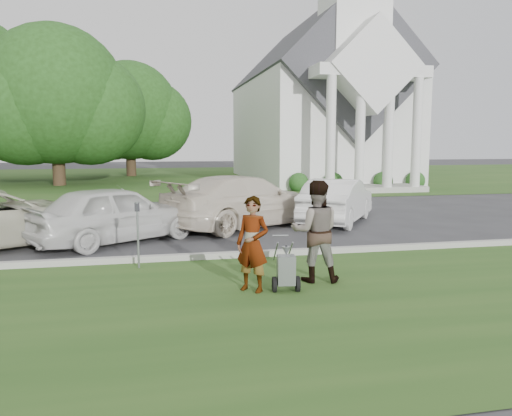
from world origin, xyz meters
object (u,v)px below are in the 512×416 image
object	(u,v)px
striping_cart	(286,271)
car_c	(244,201)
car_b	(116,214)
car_d	(337,201)
church	(318,94)
parking_meter_near	(138,227)
tree_back	(129,115)
person_right	(315,232)
tree_left	(55,101)
person_left	(252,245)

from	to	relation	value
striping_cart	car_c	xyz separation A→B (m)	(0.51, 6.97, 0.43)
car_b	car_d	bearing A→B (deg)	-107.37
church	parking_meter_near	distance (m)	26.36
tree_back	striping_cart	xyz separation A→B (m)	(3.96, -32.20, -4.34)
person_right	striping_cart	bearing A→B (deg)	49.22
person_right	car_d	world-z (taller)	person_right
tree_left	tree_back	distance (m)	8.95
church	tree_left	size ratio (longest dim) A/B	2.27
tree_left	car_b	world-z (taller)	tree_left
person_right	car_d	xyz separation A→B (m)	(2.95, 6.60, -0.24)
striping_cart	car_c	size ratio (longest dim) A/B	0.18
tree_left	striping_cart	bearing A→B (deg)	-71.78
church	person_right	size ratio (longest dim) A/B	12.46
tree_left	parking_meter_near	world-z (taller)	tree_left
person_right	car_b	size ratio (longest dim) A/B	0.43
parking_meter_near	car_b	distance (m)	3.03
car_d	parking_meter_near	bearing A→B (deg)	72.19
tree_left	person_left	size ratio (longest dim) A/B	6.24
church	car_b	size ratio (longest dim) A/B	5.31
parking_meter_near	person_left	bearing A→B (deg)	-45.73
car_b	car_d	xyz separation A→B (m)	(6.94, 1.95, -0.04)
car_d	car_c	bearing A→B (deg)	37.32
striping_cart	person_left	xyz separation A→B (m)	(-0.58, 0.14, 0.47)
person_left	person_right	world-z (taller)	person_right
striping_cart	person_right	distance (m)	1.07
tree_back	parking_meter_near	bearing A→B (deg)	-87.43
striping_cart	person_right	bearing A→B (deg)	43.84
car_b	car_d	size ratio (longest dim) A/B	1.02
tree_back	car_c	bearing A→B (deg)	-79.95
person_left	parking_meter_near	world-z (taller)	person_left
striping_cart	car_d	bearing A→B (deg)	69.80
person_right	parking_meter_near	size ratio (longest dim) A/B	1.36
church	car_d	distance (m)	19.66
church	tree_left	world-z (taller)	church
person_left	person_right	size ratio (longest dim) A/B	0.88
car_c	car_b	bearing A→B (deg)	83.91
car_b	church	bearing A→B (deg)	-64.52
tree_left	person_right	world-z (taller)	tree_left
tree_left	car_d	distance (m)	21.11
striping_cart	parking_meter_near	size ratio (longest dim) A/B	0.70
person_right	car_b	distance (m)	6.13
striping_cart	car_b	bearing A→B (deg)	129.25
tree_back	car_b	xyz separation A→B (m)	(0.69, -27.01, -3.95)
car_c	car_d	world-z (taller)	car_c
tree_left	car_c	distance (m)	19.67
person_right	car_c	distance (m)	6.43
church	person_right	distance (m)	26.61
tree_back	car_c	distance (m)	25.92
person_right	church	bearing A→B (deg)	-96.18
person_right	car_b	world-z (taller)	person_right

